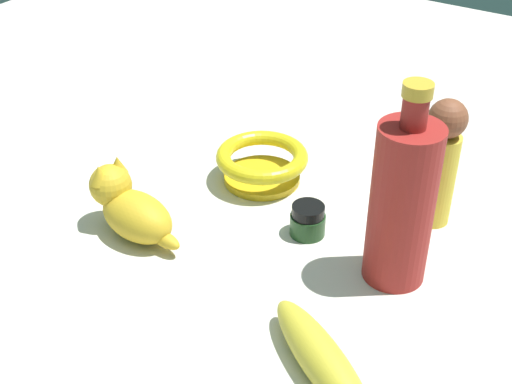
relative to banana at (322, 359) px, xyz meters
The scene contains 7 objects.
ground 0.26m from the banana, 47.89° to the left, with size 2.00×2.00×0.00m, color silver.
banana is the anchor object (origin of this frame).
bowl 0.38m from the banana, 41.90° to the left, with size 0.13×0.13×0.05m.
person_figure_adult 0.33m from the banana, ahead, with size 0.06×0.06×0.18m.
bottle_tall 0.21m from the banana, ahead, with size 0.08×0.08×0.26m.
nail_polish_jar 0.24m from the banana, 32.85° to the left, with size 0.05×0.05×0.04m.
cat_figurine 0.34m from the banana, 76.20° to the left, with size 0.08×0.15×0.10m.
Camera 1 is at (-0.64, -0.42, 0.57)m, focal length 49.96 mm.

